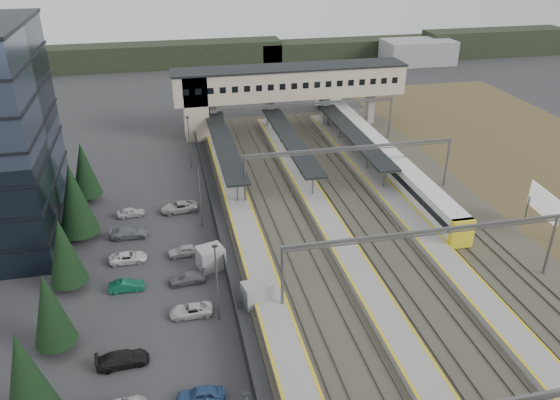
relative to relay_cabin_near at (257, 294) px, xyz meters
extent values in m
plane|color=#2B2B2D|center=(4.08, 6.38, -1.16)|extent=(220.00, 220.00, 0.00)
cone|color=black|center=(-17.92, -11.62, 3.94)|extent=(4.26, 4.26, 8.20)
cylinder|color=black|center=(-17.92, -2.62, -0.56)|extent=(0.44, 0.44, 1.20)
cone|color=black|center=(-17.92, -2.62, 3.24)|extent=(3.54, 3.54, 6.80)
cylinder|color=black|center=(-17.92, 6.38, -0.56)|extent=(0.44, 0.44, 1.20)
cone|color=black|center=(-17.92, 6.38, 3.34)|extent=(3.64, 3.64, 7.00)
cylinder|color=black|center=(-17.92, 16.38, -0.56)|extent=(0.44, 0.44, 1.20)
cone|color=black|center=(-17.92, 16.38, 4.09)|extent=(4.42, 4.42, 8.50)
cylinder|color=black|center=(-17.92, 26.38, -0.56)|extent=(0.44, 0.44, 1.20)
cone|color=black|center=(-17.92, 26.38, 3.44)|extent=(3.74, 3.74, 7.20)
imported|color=black|center=(-12.42, -5.72, -0.53)|extent=(4.45, 2.13, 1.25)
imported|color=#10553C|center=(-12.42, 4.88, -0.59)|extent=(3.48, 1.24, 1.14)
imported|color=silver|center=(-12.42, 10.18, -0.60)|extent=(4.02, 1.86, 1.12)
imported|color=slate|center=(-12.42, 15.48, -0.51)|extent=(4.50, 1.92, 1.29)
imported|color=silver|center=(-12.42, 20.78, -0.58)|extent=(3.49, 1.61, 1.16)
imported|color=navy|center=(-6.42, -11.02, -0.52)|extent=(3.83, 1.78, 1.27)
imported|color=silver|center=(-6.42, -0.42, -0.60)|extent=(4.06, 1.93, 1.12)
imported|color=slate|center=(-6.42, 4.88, -0.60)|extent=(3.94, 1.79, 1.12)
imported|color=#B1B2B6|center=(-6.42, 10.18, -0.55)|extent=(3.59, 1.49, 1.22)
imported|color=#A5A4A9|center=(-6.42, 20.78, -0.51)|extent=(4.80, 2.47, 1.29)
cube|color=black|center=(-3.92, -18.62, 6.84)|extent=(0.50, 0.25, 0.15)
cylinder|color=slate|center=(-3.92, -1.62, 2.84)|extent=(0.16, 0.16, 8.00)
cube|color=black|center=(-3.92, -1.62, 6.84)|extent=(0.50, 0.25, 0.15)
cylinder|color=slate|center=(-3.92, 16.38, 2.84)|extent=(0.16, 0.16, 8.00)
cube|color=black|center=(-3.92, 16.38, 6.84)|extent=(0.50, 0.25, 0.15)
cylinder|color=slate|center=(-3.92, 34.38, 2.84)|extent=(0.16, 0.16, 8.00)
cube|color=black|center=(-3.92, 34.38, 6.84)|extent=(0.50, 0.25, 0.15)
cube|color=#26282B|center=(-2.42, 11.38, -0.16)|extent=(0.08, 90.00, 2.00)
cube|color=gray|center=(0.00, 0.00, 0.00)|extent=(3.13, 2.55, 2.31)
cube|color=gray|center=(-3.75, 7.21, 0.06)|extent=(3.16, 2.86, 2.43)
cube|color=#35322A|center=(16.08, 11.38, -1.06)|extent=(34.00, 90.00, 0.20)
cube|color=#59544C|center=(3.36, 11.38, -0.88)|extent=(0.08, 90.00, 0.14)
cube|color=#59544C|center=(4.80, 11.38, -0.88)|extent=(0.08, 90.00, 0.14)
cube|color=#59544C|center=(7.36, 11.38, -0.88)|extent=(0.08, 90.00, 0.14)
cube|color=#59544C|center=(8.80, 11.38, -0.88)|extent=(0.08, 90.00, 0.14)
cube|color=#59544C|center=(13.36, 11.38, -0.88)|extent=(0.08, 90.00, 0.14)
cube|color=#59544C|center=(14.80, 11.38, -0.88)|extent=(0.08, 90.00, 0.14)
cube|color=#59544C|center=(17.36, 11.38, -0.88)|extent=(0.08, 90.00, 0.14)
cube|color=#59544C|center=(18.80, 11.38, -0.88)|extent=(0.08, 90.00, 0.14)
cube|color=#59544C|center=(23.36, 11.38, -0.88)|extent=(0.08, 90.00, 0.14)
cube|color=#59544C|center=(24.80, 11.38, -0.88)|extent=(0.08, 90.00, 0.14)
cube|color=#59544C|center=(27.36, 11.38, -0.88)|extent=(0.08, 90.00, 0.14)
cube|color=#59544C|center=(28.80, 11.38, -0.88)|extent=(0.08, 90.00, 0.14)
cube|color=gray|center=(1.08, 11.38, -0.71)|extent=(3.20, 82.00, 0.90)
cube|color=gold|center=(-0.37, 11.38, -0.25)|extent=(0.25, 82.00, 0.02)
cube|color=gold|center=(2.53, 11.38, -0.25)|extent=(0.25, 82.00, 0.02)
cube|color=gray|center=(11.08, 11.38, -0.71)|extent=(3.20, 82.00, 0.90)
cube|color=gold|center=(9.63, 11.38, -0.25)|extent=(0.25, 82.00, 0.02)
cube|color=gold|center=(12.53, 11.38, -0.25)|extent=(0.25, 82.00, 0.02)
cube|color=gray|center=(21.08, 11.38, -0.71)|extent=(3.20, 82.00, 0.90)
cube|color=gold|center=(19.63, 11.38, -0.25)|extent=(0.25, 82.00, 0.02)
cube|color=gold|center=(22.53, 11.38, -0.25)|extent=(0.25, 82.00, 0.02)
cube|color=black|center=(1.08, 33.38, 2.84)|extent=(3.00, 30.00, 0.25)
cube|color=slate|center=(1.08, 33.38, 2.69)|extent=(3.10, 30.00, 0.12)
cylinder|color=slate|center=(1.08, 20.38, 1.24)|extent=(0.20, 0.20, 3.10)
cylinder|color=slate|center=(1.08, 26.88, 1.24)|extent=(0.20, 0.20, 3.10)
cylinder|color=slate|center=(1.08, 33.38, 1.24)|extent=(0.20, 0.20, 3.10)
cylinder|color=slate|center=(1.08, 39.88, 1.24)|extent=(0.20, 0.20, 3.10)
cylinder|color=slate|center=(1.08, 46.38, 1.24)|extent=(0.20, 0.20, 3.10)
cube|color=black|center=(11.08, 33.38, 2.84)|extent=(3.00, 30.00, 0.25)
cube|color=slate|center=(11.08, 33.38, 2.69)|extent=(3.10, 30.00, 0.12)
cylinder|color=slate|center=(11.08, 20.38, 1.24)|extent=(0.20, 0.20, 3.10)
cylinder|color=slate|center=(11.08, 26.88, 1.24)|extent=(0.20, 0.20, 3.10)
cylinder|color=slate|center=(11.08, 33.38, 1.24)|extent=(0.20, 0.20, 3.10)
cylinder|color=slate|center=(11.08, 39.88, 1.24)|extent=(0.20, 0.20, 3.10)
cylinder|color=slate|center=(11.08, 46.38, 1.24)|extent=(0.20, 0.20, 3.10)
cube|color=black|center=(21.08, 33.38, 2.84)|extent=(3.00, 30.00, 0.25)
cube|color=slate|center=(21.08, 33.38, 2.69)|extent=(3.10, 30.00, 0.12)
cylinder|color=slate|center=(21.08, 20.38, 1.24)|extent=(0.20, 0.20, 3.10)
cylinder|color=slate|center=(21.08, 26.88, 1.24)|extent=(0.20, 0.20, 3.10)
cylinder|color=slate|center=(21.08, 33.38, 1.24)|extent=(0.20, 0.20, 3.10)
cylinder|color=slate|center=(21.08, 39.88, 1.24)|extent=(0.20, 0.20, 3.10)
cylinder|color=slate|center=(21.08, 46.38, 1.24)|extent=(0.20, 0.20, 3.10)
cube|color=tan|center=(14.58, 48.38, 7.34)|extent=(40.00, 6.00, 5.00)
cube|color=black|center=(14.58, 48.38, 9.89)|extent=(40.40, 6.40, 0.30)
cube|color=tan|center=(-1.92, 48.38, 4.34)|extent=(4.00, 6.00, 11.00)
cube|color=black|center=(-3.42, 45.36, 7.44)|extent=(1.00, 0.06, 1.00)
cube|color=black|center=(-1.42, 45.36, 7.44)|extent=(1.00, 0.06, 1.00)
cube|color=black|center=(0.58, 45.36, 7.44)|extent=(1.00, 0.06, 1.00)
cube|color=black|center=(2.58, 45.36, 7.44)|extent=(1.00, 0.06, 1.00)
cube|color=black|center=(4.58, 45.36, 7.44)|extent=(1.00, 0.06, 1.00)
cube|color=black|center=(6.58, 45.36, 7.44)|extent=(1.00, 0.06, 1.00)
cube|color=black|center=(8.58, 45.36, 7.44)|extent=(1.00, 0.06, 1.00)
cube|color=black|center=(10.58, 45.36, 7.44)|extent=(1.00, 0.06, 1.00)
cube|color=black|center=(12.58, 45.36, 7.44)|extent=(1.00, 0.06, 1.00)
cube|color=black|center=(14.58, 45.36, 7.44)|extent=(1.00, 0.06, 1.00)
cube|color=black|center=(16.58, 45.36, 7.44)|extent=(1.00, 0.06, 1.00)
cube|color=black|center=(18.58, 45.36, 7.44)|extent=(1.00, 0.06, 1.00)
cube|color=black|center=(20.58, 45.36, 7.44)|extent=(1.00, 0.06, 1.00)
cube|color=black|center=(22.58, 45.36, 7.44)|extent=(1.00, 0.06, 1.00)
cube|color=black|center=(24.58, 45.36, 7.44)|extent=(1.00, 0.06, 1.00)
cube|color=black|center=(26.58, 45.36, 7.44)|extent=(1.00, 0.06, 1.00)
cube|color=black|center=(28.58, 45.36, 7.44)|extent=(1.00, 0.06, 1.00)
cube|color=black|center=(30.58, 45.36, 7.44)|extent=(1.00, 0.06, 1.00)
cube|color=black|center=(32.58, 45.36, 7.44)|extent=(1.00, 0.06, 1.00)
cube|color=gray|center=(-0.42, 48.38, 1.84)|extent=(1.20, 1.60, 6.00)
cube|color=gray|center=(1.08, 48.38, 1.84)|extent=(1.20, 1.60, 6.00)
cube|color=gray|center=(11.08, 48.38, 1.84)|extent=(1.20, 1.60, 6.00)
cube|color=gray|center=(21.08, 48.38, 1.84)|extent=(1.20, 1.60, 6.00)
cube|color=gray|center=(29.58, 48.38, 1.84)|extent=(1.20, 1.60, 6.00)
cylinder|color=slate|center=(2.08, -1.62, 2.34)|extent=(0.28, 0.28, 7.00)
cylinder|color=slate|center=(30.08, -1.62, 2.34)|extent=(0.28, 0.28, 7.00)
cube|color=slate|center=(16.08, -1.62, 5.84)|extent=(28.40, 0.25, 0.35)
cube|color=slate|center=(16.08, -1.62, 5.44)|extent=(28.40, 0.12, 0.12)
cylinder|color=slate|center=(2.08, 20.38, 2.34)|extent=(0.28, 0.28, 7.00)
cylinder|color=slate|center=(30.08, 20.38, 2.34)|extent=(0.28, 0.28, 7.00)
cube|color=slate|center=(16.08, 20.38, 5.84)|extent=(28.40, 0.25, 0.35)
cube|color=slate|center=(16.08, 20.38, 5.44)|extent=(28.40, 0.12, 0.12)
cylinder|color=slate|center=(2.08, 40.38, 2.34)|extent=(0.28, 0.28, 7.00)
cylinder|color=slate|center=(30.08, 40.38, 2.34)|extent=(0.28, 0.28, 7.00)
cube|color=slate|center=(16.08, 40.38, 5.84)|extent=(28.40, 0.25, 0.35)
cube|color=slate|center=(16.08, 40.38, 5.44)|extent=(28.40, 0.12, 0.12)
cube|color=silver|center=(24.08, 14.07, 0.83)|extent=(2.65, 18.34, 3.41)
cube|color=black|center=(24.08, 14.07, 1.21)|extent=(2.71, 17.74, 0.85)
cube|color=slate|center=(24.08, 14.07, -0.64)|extent=(2.27, 16.94, 0.47)
cube|color=silver|center=(24.08, 33.00, 0.83)|extent=(2.65, 18.34, 3.41)
cube|color=black|center=(24.08, 33.00, 1.21)|extent=(2.71, 17.74, 0.85)
cube|color=slate|center=(24.08, 33.00, -0.64)|extent=(2.27, 16.94, 0.47)
cube|color=silver|center=(24.08, 51.94, 0.83)|extent=(2.65, 18.34, 3.41)
cube|color=black|center=(24.08, 51.94, 1.21)|extent=(2.71, 17.74, 0.85)
cube|color=slate|center=(24.08, 51.94, -0.64)|extent=(2.27, 16.94, 0.47)
cube|color=yellow|center=(24.08, 5.00, 0.83)|extent=(2.67, 0.90, 3.41)
cylinder|color=slate|center=(35.28, 4.03, 0.49)|extent=(0.20, 0.20, 3.30)
cylinder|color=slate|center=(35.28, 9.21, 0.49)|extent=(0.20, 0.20, 3.30)
cube|color=white|center=(35.28, 6.62, 2.59)|extent=(0.70, 6.17, 3.09)
cube|color=black|center=(-5.92, 101.38, 1.84)|extent=(60.00, 8.00, 6.00)
cube|color=black|center=(44.08, 101.38, 1.34)|extent=(50.00, 8.00, 5.00)
cube|color=black|center=(84.08, 96.38, 2.34)|extent=(40.00, 8.00, 7.00)
cube|color=gray|center=(59.08, 91.38, 1.84)|extent=(18.00, 10.00, 6.00)
camera|label=1|loc=(-6.98, -42.07, 31.69)|focal=35.00mm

